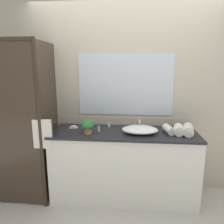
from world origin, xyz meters
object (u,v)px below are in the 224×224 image
object	(u,v)px
rolled_towel_middle	(179,130)
potted_plant	(88,125)
amenity_bottle_conditioner	(99,129)
amenity_bottle_shampoo	(109,124)
sink_basin	(140,130)
faucet	(139,125)
rolled_towel_near_edge	(188,130)
soap_dish	(74,127)
rolled_towel_far_edge	(169,130)

from	to	relation	value
rolled_towel_middle	potted_plant	bearing A→B (deg)	-175.75
amenity_bottle_conditioner	amenity_bottle_shampoo	size ratio (longest dim) A/B	0.81
sink_basin	amenity_bottle_shampoo	xyz separation A→B (m)	(-0.40, 0.22, 0.00)
amenity_bottle_conditioner	faucet	bearing A→B (deg)	17.71
faucet	rolled_towel_near_edge	size ratio (longest dim) A/B	0.70
amenity_bottle_shampoo	soap_dish	bearing A→B (deg)	-169.95
sink_basin	rolled_towel_near_edge	world-z (taller)	rolled_towel_near_edge
sink_basin	potted_plant	world-z (taller)	potted_plant
rolled_towel_middle	faucet	bearing A→B (deg)	158.49
amenity_bottle_conditioner	rolled_towel_near_edge	world-z (taller)	rolled_towel_near_edge
amenity_bottle_shampoo	rolled_towel_middle	world-z (taller)	rolled_towel_middle
sink_basin	faucet	bearing A→B (deg)	90.00
rolled_towel_middle	rolled_towel_far_edge	bearing A→B (deg)	167.41
soap_dish	amenity_bottle_shampoo	bearing A→B (deg)	10.05
faucet	rolled_towel_middle	world-z (taller)	faucet
sink_basin	amenity_bottle_conditioner	size ratio (longest dim) A/B	6.05
potted_plant	amenity_bottle_conditioner	distance (m)	0.17
rolled_towel_far_edge	rolled_towel_middle	bearing A→B (deg)	-12.59
potted_plant	rolled_towel_middle	bearing A→B (deg)	4.25
sink_basin	potted_plant	xyz separation A→B (m)	(-0.62, -0.09, 0.06)
sink_basin	amenity_bottle_conditioner	distance (m)	0.51
faucet	amenity_bottle_conditioner	size ratio (longest dim) A/B	2.35
potted_plant	rolled_towel_far_edge	bearing A→B (deg)	6.17
faucet	amenity_bottle_conditioner	distance (m)	0.53
soap_dish	amenity_bottle_shampoo	world-z (taller)	amenity_bottle_shampoo
rolled_towel_near_edge	rolled_towel_far_edge	xyz separation A→B (m)	(-0.22, 0.03, -0.01)
faucet	rolled_towel_far_edge	xyz separation A→B (m)	(0.35, -0.16, 0.00)
soap_dish	amenity_bottle_conditioner	xyz separation A→B (m)	(0.35, -0.13, 0.02)
potted_plant	rolled_towel_near_edge	world-z (taller)	potted_plant
sink_basin	rolled_towel_middle	distance (m)	0.46
soap_dish	amenity_bottle_shampoo	size ratio (longest dim) A/B	1.12
amenity_bottle_shampoo	rolled_towel_near_edge	bearing A→B (deg)	-13.35
amenity_bottle_shampoo	rolled_towel_middle	size ratio (longest dim) A/B	0.43
sink_basin	amenity_bottle_conditioner	xyz separation A→B (m)	(-0.51, 0.01, -0.01)
sink_basin	soap_dish	world-z (taller)	sink_basin
rolled_towel_middle	sink_basin	bearing A→B (deg)	178.78
sink_basin	amenity_bottle_shampoo	distance (m)	0.45
faucet	rolled_towel_near_edge	distance (m)	0.60
amenity_bottle_conditioner	rolled_towel_middle	world-z (taller)	rolled_towel_middle
amenity_bottle_shampoo	rolled_towel_near_edge	size ratio (longest dim) A/B	0.37
amenity_bottle_conditioner	amenity_bottle_shampoo	distance (m)	0.23
potted_plant	amenity_bottle_shampoo	xyz separation A→B (m)	(0.22, 0.31, -0.06)
amenity_bottle_conditioner	amenity_bottle_shampoo	bearing A→B (deg)	62.53
faucet	soap_dish	xyz separation A→B (m)	(-0.86, -0.04, -0.03)
sink_basin	rolled_towel_middle	bearing A→B (deg)	-1.22
amenity_bottle_conditioner	rolled_towel_near_edge	bearing A→B (deg)	-1.21
amenity_bottle_shampoo	rolled_towel_near_edge	xyz separation A→B (m)	(0.97, -0.23, 0.02)
amenity_bottle_conditioner	amenity_bottle_shampoo	world-z (taller)	amenity_bottle_shampoo
amenity_bottle_conditioner	rolled_towel_middle	bearing A→B (deg)	-1.08
potted_plant	amenity_bottle_conditioner	world-z (taller)	potted_plant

